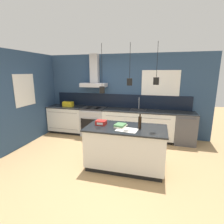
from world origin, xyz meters
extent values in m
plane|color=tan|center=(0.00, 0.00, 0.00)|extent=(16.00, 16.00, 0.00)
cube|color=navy|center=(0.00, 2.03, 1.30)|extent=(5.60, 0.06, 2.60)
cube|color=black|center=(0.00, 1.99, 1.12)|extent=(4.42, 0.02, 0.43)
cube|color=white|center=(1.25, 1.99, 1.62)|extent=(1.12, 0.01, 0.96)
cube|color=black|center=(1.25, 1.99, 1.62)|extent=(1.04, 0.01, 0.88)
cube|color=#B5B5BA|center=(-0.80, 1.77, 1.64)|extent=(0.80, 0.46, 0.12)
cube|color=#B5B5BA|center=(-0.80, 1.86, 2.15)|extent=(0.26, 0.20, 0.90)
cylinder|color=black|center=(0.06, -0.04, 2.17)|extent=(0.01, 0.01, 0.85)
cylinder|color=black|center=(0.06, -0.04, 1.68)|extent=(0.11, 0.11, 0.14)
sphere|color=#F9D18C|center=(0.06, -0.04, 1.68)|extent=(0.06, 0.06, 0.06)
cylinder|color=black|center=(0.63, -0.01, 2.26)|extent=(0.01, 0.01, 0.68)
cylinder|color=black|center=(0.63, -0.01, 1.85)|extent=(0.11, 0.11, 0.14)
sphere|color=#F9D18C|center=(0.63, -0.01, 1.85)|extent=(0.06, 0.06, 0.06)
cylinder|color=black|center=(1.15, -0.02, 2.27)|extent=(0.01, 0.01, 0.66)
cylinder|color=black|center=(1.15, -0.02, 1.87)|extent=(0.11, 0.11, 0.14)
sphere|color=#F9D18C|center=(1.15, -0.02, 1.87)|extent=(0.06, 0.06, 0.06)
cube|color=navy|center=(-2.43, 0.70, 1.30)|extent=(0.06, 3.80, 2.60)
cube|color=white|center=(-2.39, 0.55, 1.55)|extent=(0.01, 0.76, 0.88)
cube|color=black|center=(-2.39, 0.55, 1.55)|extent=(0.01, 0.68, 0.80)
cube|color=black|center=(-1.77, 1.72, 0.04)|extent=(1.15, 0.56, 0.09)
cube|color=silver|center=(-1.77, 1.69, 0.48)|extent=(1.18, 0.62, 0.79)
cube|color=gray|center=(-1.77, 1.38, 0.76)|extent=(1.04, 0.01, 0.01)
cube|color=gray|center=(-1.77, 1.38, 0.21)|extent=(1.04, 0.01, 0.01)
cube|color=black|center=(-1.77, 1.69, 0.90)|extent=(1.20, 0.64, 0.03)
cube|color=black|center=(0.64, 1.72, 0.04)|extent=(2.07, 0.56, 0.09)
cube|color=silver|center=(0.64, 1.69, 0.48)|extent=(2.13, 0.62, 0.79)
cube|color=gray|center=(0.64, 1.38, 0.76)|extent=(1.88, 0.01, 0.01)
cube|color=gray|center=(0.64, 1.38, 0.21)|extent=(1.88, 0.01, 0.01)
cube|color=black|center=(0.64, 1.69, 0.90)|extent=(2.15, 0.64, 0.03)
cube|color=#262628|center=(0.64, 1.74, 0.91)|extent=(0.48, 0.34, 0.01)
cylinder|color=#B5B5BA|center=(0.64, 1.87, 1.08)|extent=(0.02, 0.02, 0.35)
sphere|color=#B5B5BA|center=(0.64, 1.87, 1.26)|extent=(0.03, 0.03, 0.03)
cylinder|color=#B5B5BA|center=(0.64, 1.81, 1.24)|extent=(0.02, 0.12, 0.02)
cube|color=#B5B5BA|center=(-0.80, 1.69, 0.43)|extent=(0.74, 0.62, 0.87)
cube|color=black|center=(-0.80, 1.37, 0.40)|extent=(0.64, 0.02, 0.44)
cylinder|color=#B5B5BA|center=(-0.80, 1.35, 0.63)|extent=(0.56, 0.02, 0.02)
cube|color=#B5B5BA|center=(-0.80, 1.37, 0.82)|extent=(0.64, 0.02, 0.07)
cube|color=#2D2D30|center=(-0.80, 1.69, 0.89)|extent=(0.74, 0.60, 0.04)
cylinder|color=black|center=(-0.95, 1.80, 0.91)|extent=(0.17, 0.17, 0.00)
cylinder|color=black|center=(-0.65, 1.80, 0.91)|extent=(0.17, 0.17, 0.00)
cylinder|color=black|center=(-0.95, 1.58, 0.91)|extent=(0.17, 0.17, 0.00)
cylinder|color=black|center=(-0.65, 1.58, 0.91)|extent=(0.17, 0.17, 0.00)
cube|color=#4C4C51|center=(2.00, 1.69, 0.45)|extent=(0.59, 0.62, 0.89)
cube|color=black|center=(2.00, 1.69, 0.90)|extent=(0.59, 0.62, 0.02)
cylinder|color=#4C4C51|center=(2.00, 1.36, 0.82)|extent=(0.44, 0.02, 0.02)
cube|color=black|center=(0.59, -0.06, 0.04)|extent=(1.57, 0.80, 0.09)
cube|color=silver|center=(0.59, -0.06, 0.48)|extent=(1.63, 0.83, 0.79)
cube|color=black|center=(0.59, -0.06, 0.90)|extent=(1.68, 0.88, 0.03)
cylinder|color=black|center=(0.87, -0.08, 1.04)|extent=(0.07, 0.07, 0.25)
cylinder|color=black|center=(0.87, -0.08, 1.19)|extent=(0.03, 0.03, 0.06)
cylinder|color=#262628|center=(0.87, -0.08, 1.22)|extent=(0.03, 0.03, 0.01)
cube|color=beige|center=(0.48, -0.08, 0.93)|extent=(0.25, 0.32, 0.03)
cube|color=#4C7F4C|center=(0.47, -0.08, 0.96)|extent=(0.24, 0.28, 0.04)
cube|color=red|center=(0.03, -0.03, 0.96)|extent=(0.22, 0.18, 0.10)
cube|color=white|center=(0.03, -0.12, 0.96)|extent=(0.13, 0.01, 0.05)
cube|color=silver|center=(0.64, -0.23, 0.91)|extent=(0.45, 0.36, 0.01)
cube|color=gold|center=(-1.71, 1.69, 0.99)|extent=(0.34, 0.18, 0.16)
cylinder|color=black|center=(-1.71, 1.69, 1.09)|extent=(0.20, 0.02, 0.02)
camera|label=1|loc=(1.20, -3.52, 2.04)|focal=28.00mm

